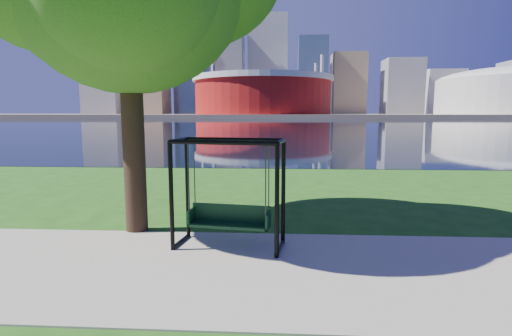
{
  "coord_description": "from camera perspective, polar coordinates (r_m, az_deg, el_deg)",
  "views": [
    {
      "loc": [
        0.39,
        -6.98,
        2.65
      ],
      "look_at": [
        -0.03,
        0.0,
        1.69
      ],
      "focal_mm": 28.0,
      "sensor_mm": 36.0,
      "label": 1
    }
  ],
  "objects": [
    {
      "name": "far_bank",
      "position": [
        312.99,
        3.38,
        7.52
      ],
      "size": [
        900.0,
        228.0,
        2.0
      ],
      "primitive_type": "cube",
      "color": "#937F60",
      "rests_on": "ground"
    },
    {
      "name": "path",
      "position": [
        7.01,
        0.01,
        -14.25
      ],
      "size": [
        120.0,
        4.0,
        0.03
      ],
      "primitive_type": "cube",
      "color": "#9E937F",
      "rests_on": "ground"
    },
    {
      "name": "skyline",
      "position": [
        328.1,
        2.67,
        13.65
      ],
      "size": [
        392.0,
        66.0,
        96.5
      ],
      "color": "gray",
      "rests_on": "far_bank"
    },
    {
      "name": "stadium",
      "position": [
        242.48,
        0.98,
        10.58
      ],
      "size": [
        83.0,
        83.0,
        32.0
      ],
      "color": "maroon",
      "rests_on": "far_bank"
    },
    {
      "name": "ground",
      "position": [
        7.48,
        0.24,
        -12.92
      ],
      "size": [
        900.0,
        900.0,
        0.0
      ],
      "primitive_type": "plane",
      "color": "#1E5114",
      "rests_on": "ground"
    },
    {
      "name": "river",
      "position": [
        109.02,
        3.24,
        6.44
      ],
      "size": [
        900.0,
        180.0,
        0.02
      ],
      "primitive_type": "cube",
      "color": "black",
      "rests_on": "ground"
    },
    {
      "name": "swing",
      "position": [
        7.84,
        -3.86,
        -3.99
      ],
      "size": [
        2.22,
        1.21,
        2.16
      ],
      "rotation": [
        0.0,
        0.0,
        -0.15
      ],
      "color": "black",
      "rests_on": "ground"
    }
  ]
}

